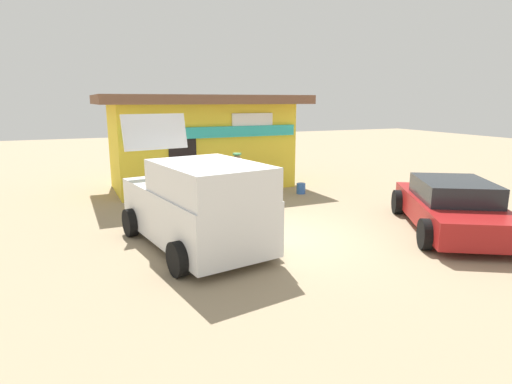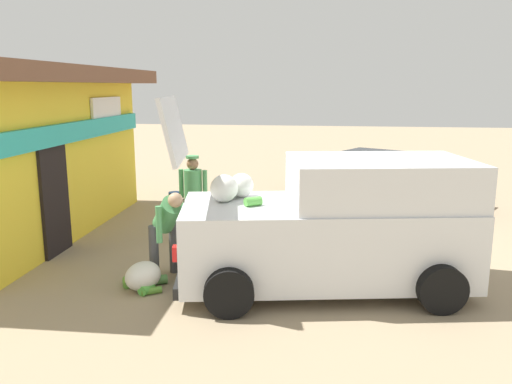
# 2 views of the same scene
# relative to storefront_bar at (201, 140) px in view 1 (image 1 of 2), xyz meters

# --- Properties ---
(ground_plane) EXTENTS (60.00, 60.00, 0.00)m
(ground_plane) POSITION_rel_storefront_bar_xyz_m (-0.22, -6.37, -1.73)
(ground_plane) COLOR #9E896B
(storefront_bar) EXTENTS (7.29, 4.20, 3.32)m
(storefront_bar) POSITION_rel_storefront_bar_xyz_m (0.00, 0.00, 0.00)
(storefront_bar) COLOR yellow
(storefront_bar) RESTS_ON ground_plane
(delivery_van) EXTENTS (2.79, 4.59, 2.81)m
(delivery_van) POSITION_rel_storefront_bar_xyz_m (-1.93, -6.44, -0.78)
(delivery_van) COLOR silver
(delivery_van) RESTS_ON ground_plane
(parked_sedan) EXTENTS (3.75, 4.68, 1.26)m
(parked_sedan) POSITION_rel_storefront_bar_xyz_m (4.13, -7.69, -1.13)
(parked_sedan) COLOR maroon
(parked_sedan) RESTS_ON ground_plane
(vendor_standing) EXTENTS (0.38, 0.57, 1.67)m
(vendor_standing) POSITION_rel_storefront_bar_xyz_m (-0.01, -3.78, -0.78)
(vendor_standing) COLOR #726047
(vendor_standing) RESTS_ON ground_plane
(customer_bending) EXTENTS (0.72, 0.71, 1.42)m
(customer_bending) POSITION_rel_storefront_bar_xyz_m (-1.95, -3.89, -0.87)
(customer_bending) COLOR #4C4C51
(customer_bending) RESTS_ON ground_plane
(unloaded_banana_pile) EXTENTS (0.70, 0.74, 0.41)m
(unloaded_banana_pile) POSITION_rel_storefront_bar_xyz_m (-2.45, -3.65, -1.55)
(unloaded_banana_pile) COLOR silver
(unloaded_banana_pile) RESTS_ON ground_plane
(paint_bucket) EXTENTS (0.30, 0.30, 0.36)m
(paint_bucket) POSITION_rel_storefront_bar_xyz_m (2.77, -2.54, -1.55)
(paint_bucket) COLOR blue
(paint_bucket) RESTS_ON ground_plane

